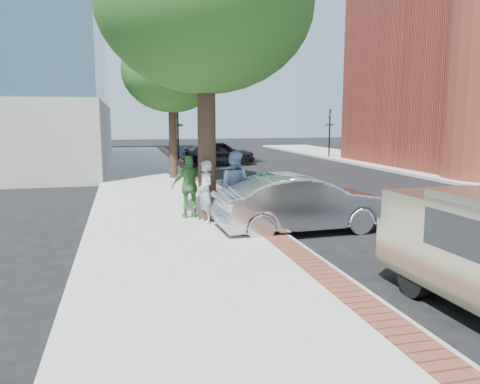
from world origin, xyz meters
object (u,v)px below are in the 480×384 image
object	(u,v)px
person_green	(190,187)
person_gray	(206,192)
sedan_silver	(303,203)
bg_car	(219,153)
person_officer	(234,186)
parking_meter	(262,187)

from	to	relation	value
person_green	person_gray	bearing A→B (deg)	113.46
sedan_silver	bg_car	size ratio (longest dim) A/B	1.00
person_gray	person_officer	bearing A→B (deg)	86.81
parking_meter	person_green	world-z (taller)	person_green
person_green	sedan_silver	distance (m)	3.41
parking_meter	person_gray	world-z (taller)	person_gray
parking_meter	person_green	distance (m)	2.28
person_gray	person_officer	size ratio (longest dim) A/B	0.88
person_green	person_officer	bearing A→B (deg)	153.56
parking_meter	person_officer	bearing A→B (deg)	126.58
person_officer	person_gray	bearing A→B (deg)	48.08
person_gray	sedan_silver	size ratio (longest dim) A/B	0.37
person_gray	person_green	bearing A→B (deg)	-169.73
person_officer	sedan_silver	size ratio (longest dim) A/B	0.42
person_gray	sedan_silver	xyz separation A→B (m)	(2.47, -1.17, -0.24)
parking_meter	person_officer	xyz separation A→B (m)	(-0.60, 0.81, -0.06)
person_officer	person_green	world-z (taller)	person_officer
person_gray	sedan_silver	distance (m)	2.74
person_gray	bg_car	xyz separation A→B (m)	(3.99, 17.75, -0.21)
person_officer	sedan_silver	xyz separation A→B (m)	(1.60, -1.34, -0.36)
person_officer	bg_car	distance (m)	17.86
parking_meter	sedan_silver	xyz separation A→B (m)	(0.99, -0.53, -0.42)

